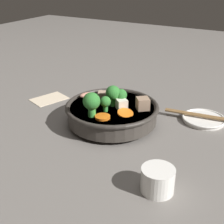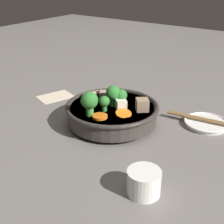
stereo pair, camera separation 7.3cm
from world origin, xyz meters
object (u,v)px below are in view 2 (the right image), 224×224
side_saucer (206,123)px  stirfry_bowl (112,111)px  chopsticks_pair (207,120)px  tea_cup (144,182)px

side_saucer → stirfry_bowl: bearing=-56.8°
side_saucer → chopsticks_pair: bearing=180.0°
stirfry_bowl → tea_cup: bearing=47.4°
side_saucer → tea_cup: tea_cup is taller
tea_cup → stirfry_bowl: bearing=-132.6°
stirfry_bowl → chopsticks_pair: bearing=123.2°
tea_cup → chopsticks_pair: 0.34m
stirfry_bowl → chopsticks_pair: (-0.14, 0.22, -0.02)m
side_saucer → chopsticks_pair: (-0.00, 0.00, 0.01)m
side_saucer → chopsticks_pair: size_ratio=0.55×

